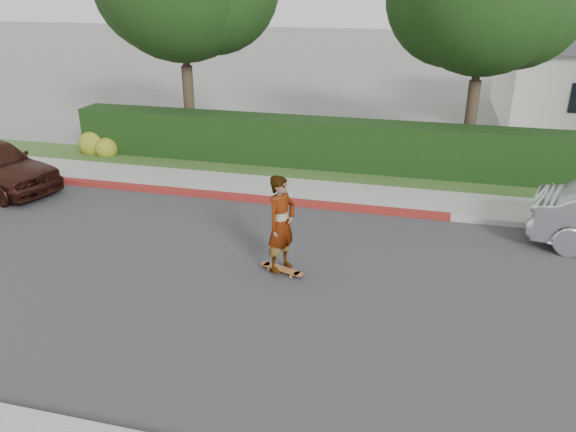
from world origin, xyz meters
name	(u,v)px	position (x,y,z in m)	size (l,w,h in m)	color
ground	(394,304)	(0.00, 0.00, 0.00)	(120.00, 120.00, 0.00)	slate
road	(394,303)	(0.00, 0.00, 0.01)	(60.00, 8.00, 0.01)	#2D2D30
curb_far	(408,213)	(0.00, 4.10, 0.07)	(60.00, 0.20, 0.15)	#9E9E99
curb_red_section	(213,195)	(-5.00, 4.10, 0.08)	(12.00, 0.21, 0.15)	maroon
sidewalk_far	(410,201)	(0.00, 5.00, 0.06)	(60.00, 1.60, 0.12)	gray
planting_strip	(413,181)	(0.00, 6.60, 0.05)	(60.00, 1.60, 0.10)	#2D4C1E
hedge	(313,144)	(-3.00, 7.20, 0.75)	(15.00, 1.00, 1.50)	black
flowering_shrub	(97,146)	(-10.01, 6.74, 0.33)	(1.40, 1.00, 0.90)	#2D4C19
skateboard	(282,269)	(-2.21, 0.59, 0.08)	(0.98, 0.49, 0.09)	#D3853A
skateboarder	(281,224)	(-2.21, 0.59, 1.04)	(0.69, 0.45, 1.89)	white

